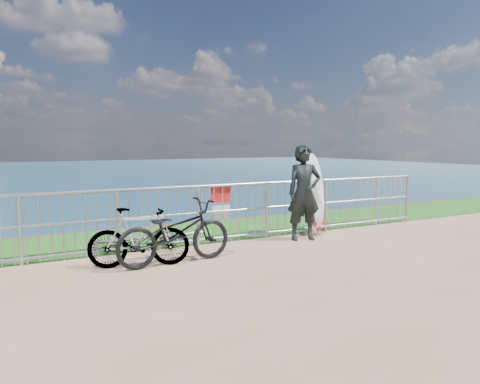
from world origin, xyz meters
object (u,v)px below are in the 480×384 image
surfer (304,193)px  bicycle_far (139,237)px  bicycle_near (175,232)px  surfboard (315,197)px

surfer → bicycle_far: bearing=-157.8°
bicycle_near → bicycle_far: size_ratio=1.25×
surfboard → bicycle_near: size_ratio=0.88×
surfer → bicycle_near: bearing=-154.7°
surfer → bicycle_far: size_ratio=1.20×
surfboard → bicycle_far: size_ratio=1.10×
surfboard → bicycle_near: surfboard is taller
bicycle_far → surfboard: bearing=-62.8°
surfer → surfboard: size_ratio=1.09×
surfer → surfboard: 0.70m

